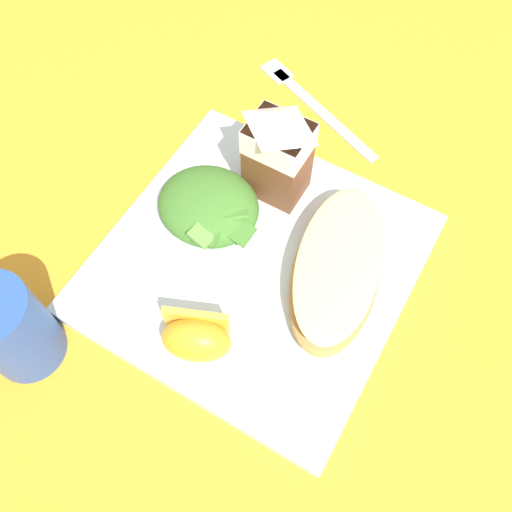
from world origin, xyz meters
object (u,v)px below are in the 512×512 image
Objects in this scene: milk_carton at (278,150)px; green_salad_pile at (209,206)px; orange_wedge_front at (193,336)px; white_plate at (256,265)px; cheesy_pizza_bread at (337,268)px; metal_fork at (309,100)px; drinking_blue_cup at (10,330)px.

green_salad_pile is at bearing -121.05° from milk_carton.
green_salad_pile is 1.54× the size of orange_wedge_front.
orange_wedge_front is at bearing -92.34° from white_plate.
green_salad_pile is at bearing -178.78° from cheesy_pizza_bread.
cheesy_pizza_bread is at bearing 17.13° from white_plate.
milk_carton reaches higher than white_plate.
white_plate is 0.10m from orange_wedge_front.
orange_wedge_front reaches higher than white_plate.
orange_wedge_front is at bearing -83.38° from milk_carton.
milk_carton is at bearing 96.62° from orange_wedge_front.
cheesy_pizza_bread is at bearing 1.22° from green_salad_pile.
metal_fork is at bearing 99.45° from orange_wedge_front.
orange_wedge_front is 0.70× the size of drinking_blue_cup.
metal_fork is (-0.06, 0.22, -0.01)m from white_plate.
orange_wedge_front is at bearing -122.36° from cheesy_pizza_bread.
orange_wedge_front is at bearing -63.01° from green_salad_pile.
green_salad_pile reaches higher than cheesy_pizza_bread.
cheesy_pizza_bread is at bearing 57.64° from orange_wedge_front.
white_plate is 0.08m from cheesy_pizza_bread.
green_salad_pile reaches higher than white_plate.
metal_fork is at bearing 78.85° from drinking_blue_cup.
white_plate is 2.63× the size of green_salad_pile.
orange_wedge_front is at bearing -80.55° from metal_fork.
drinking_blue_cup is at bearing -150.05° from orange_wedge_front.
orange_wedge_front is 0.15m from drinking_blue_cup.
white_plate is at bearing 87.66° from orange_wedge_front.
milk_carton is 1.59× the size of orange_wedge_front.
milk_carton is at bearing 147.75° from cheesy_pizza_bread.
drinking_blue_cup reaches higher than cheesy_pizza_bread.
white_plate is 1.55× the size of metal_fork.
green_salad_pile is 0.08m from milk_carton.
cheesy_pizza_bread is 0.14m from green_salad_pile.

